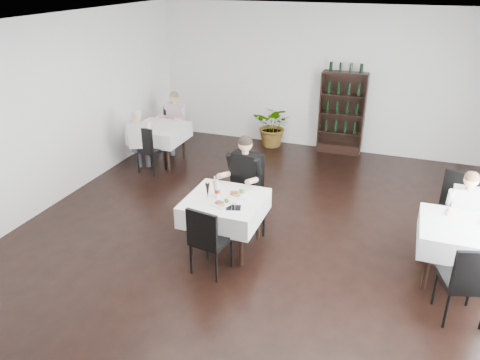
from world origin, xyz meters
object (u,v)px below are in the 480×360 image
wine_shelf (342,114)px  main_table (225,208)px  potted_tree (274,126)px  diner_main (243,176)px

wine_shelf → main_table: (-0.90, -4.31, -0.23)m
wine_shelf → potted_tree: bearing=-175.4°
potted_tree → diner_main: (0.55, -3.53, 0.36)m
wine_shelf → main_table: 4.41m
main_table → wine_shelf: bearing=78.2°
wine_shelf → diner_main: size_ratio=1.22×
wine_shelf → diner_main: bearing=-103.5°
main_table → potted_tree: potted_tree is taller
main_table → diner_main: bearing=88.0°
wine_shelf → potted_tree: wine_shelf is taller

